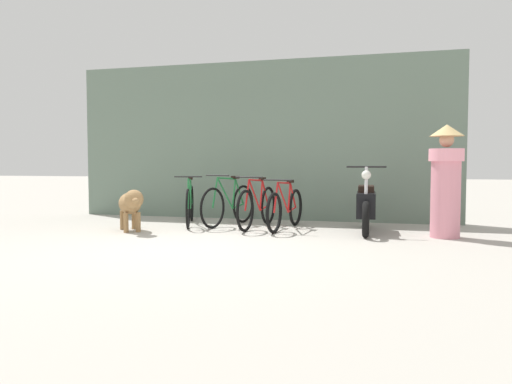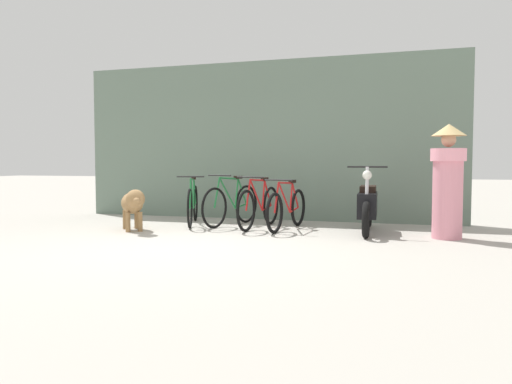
% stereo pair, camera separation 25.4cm
% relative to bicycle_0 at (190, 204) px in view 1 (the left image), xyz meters
% --- Properties ---
extents(ground_plane, '(60.00, 60.00, 0.00)m').
position_rel_bicycle_0_xyz_m(ground_plane, '(0.93, -2.13, -0.36)').
color(ground_plane, '#ADA89E').
extents(shop_wall_back, '(7.41, 0.20, 3.01)m').
position_rel_bicycle_0_xyz_m(shop_wall_back, '(0.93, 1.24, 1.15)').
color(shop_wall_back, slate).
rests_on(shop_wall_back, ground).
extents(bicycle_0, '(0.65, 1.67, 0.86)m').
position_rel_bicycle_0_xyz_m(bicycle_0, '(0.00, 0.00, 0.00)').
color(bicycle_0, black).
rests_on(bicycle_0, ground).
extents(bicycle_1, '(0.55, 1.59, 0.88)m').
position_rel_bicycle_0_xyz_m(bicycle_1, '(0.69, 0.08, 0.00)').
color(bicycle_1, black).
rests_on(bicycle_1, ground).
extents(bicycle_2, '(0.46, 1.70, 0.87)m').
position_rel_bicycle_0_xyz_m(bicycle_2, '(1.25, -0.10, -0.00)').
color(bicycle_2, black).
rests_on(bicycle_2, ground).
extents(bicycle_3, '(0.46, 1.69, 0.83)m').
position_rel_bicycle_0_xyz_m(bicycle_3, '(1.73, -0.15, -0.02)').
color(bicycle_3, black).
rests_on(bicycle_3, ground).
extents(motorcycle, '(0.58, 1.79, 1.03)m').
position_rel_bicycle_0_xyz_m(motorcycle, '(3.01, -0.14, 0.05)').
color(motorcycle, black).
rests_on(motorcycle, ground).
extents(stray_dog, '(0.82, 0.98, 0.68)m').
position_rel_bicycle_0_xyz_m(stray_dog, '(-0.56, -1.05, 0.08)').
color(stray_dog, '#997247').
rests_on(stray_dog, ground).
extents(person_in_robes, '(0.58, 0.58, 1.63)m').
position_rel_bicycle_0_xyz_m(person_in_robes, '(4.14, -0.44, 0.49)').
color(person_in_robes, pink).
rests_on(person_in_robes, ground).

